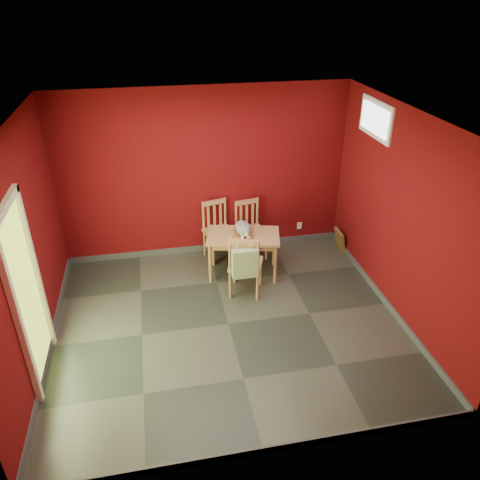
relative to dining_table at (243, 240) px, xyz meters
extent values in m
plane|color=#2D342D|center=(-0.45, -1.18, -0.59)|extent=(4.50, 4.50, 0.00)
plane|color=#59090C|center=(-0.45, 0.82, 0.76)|extent=(4.50, 0.00, 4.50)
plane|color=#59090C|center=(-0.45, -3.18, 0.76)|extent=(4.50, 0.00, 4.50)
plane|color=#59090C|center=(-2.70, -1.18, 0.76)|extent=(0.00, 4.00, 4.00)
plane|color=#59090C|center=(1.80, -1.18, 0.76)|extent=(0.00, 4.00, 4.00)
plane|color=white|center=(-0.45, -1.18, 2.11)|extent=(4.50, 4.50, 0.00)
cube|color=#3F4244|center=(-0.45, 0.81, -0.54)|extent=(4.50, 0.02, 0.10)
cube|color=#3F4244|center=(-0.45, -3.17, -0.54)|extent=(4.50, 0.02, 0.10)
cube|color=#3F4244|center=(-2.68, -1.18, -0.54)|extent=(0.03, 4.00, 0.10)
cube|color=#3F4244|center=(1.79, -1.18, -0.54)|extent=(0.03, 4.00, 0.10)
cube|color=#B7D838|center=(-2.68, -1.58, 0.44)|extent=(0.02, 0.85, 2.05)
cube|color=white|center=(-2.66, -2.05, 0.48)|extent=(0.06, 0.08, 2.13)
cube|color=white|center=(-2.66, -1.12, 0.48)|extent=(0.06, 0.08, 2.13)
cube|color=white|center=(-2.66, -1.58, 1.50)|extent=(0.06, 1.01, 0.08)
cube|color=white|center=(1.79, -0.18, 1.76)|extent=(0.03, 0.90, 0.50)
cube|color=white|center=(1.76, -0.18, 1.76)|extent=(0.02, 0.76, 0.36)
cube|color=silver|center=(1.15, 0.81, -0.29)|extent=(0.08, 0.02, 0.12)
cube|color=#AD7C51|center=(0.00, 0.00, 0.07)|extent=(1.19, 0.85, 0.04)
cube|color=#AD7C51|center=(0.00, 0.00, 0.00)|extent=(1.06, 0.72, 0.09)
cylinder|color=#AD7C51|center=(-0.53, -0.14, -0.27)|extent=(0.05, 0.05, 0.63)
cylinder|color=#AD7C51|center=(-0.41, 0.36, -0.27)|extent=(0.05, 0.05, 0.63)
cylinder|color=#AD7C51|center=(0.41, -0.36, -0.27)|extent=(0.05, 0.05, 0.63)
cylinder|color=#AD7C51|center=(0.53, 0.14, -0.27)|extent=(0.05, 0.05, 0.63)
cube|color=#A24E29|center=(0.00, 0.00, 0.09)|extent=(0.43, 0.67, 0.01)
cube|color=#A24E29|center=(0.00, -0.31, -0.07)|extent=(0.29, 0.08, 0.31)
cube|color=#AD7C51|center=(-0.28, 0.54, -0.13)|extent=(0.54, 0.54, 0.04)
cylinder|color=#AD7C51|center=(-0.42, 0.31, -0.37)|extent=(0.04, 0.04, 0.43)
cylinder|color=#AD7C51|center=(-0.51, 0.68, -0.37)|extent=(0.04, 0.04, 0.43)
cylinder|color=#AD7C51|center=(-0.05, 0.40, -0.37)|extent=(0.04, 0.04, 0.43)
cylinder|color=#AD7C51|center=(-0.14, 0.77, -0.37)|extent=(0.04, 0.04, 0.43)
cylinder|color=#AD7C51|center=(-0.51, 0.68, 0.13)|extent=(0.04, 0.04, 0.48)
cylinder|color=#AD7C51|center=(-0.14, 0.77, 0.13)|extent=(0.04, 0.04, 0.48)
cube|color=#AD7C51|center=(-0.32, 0.72, 0.32)|extent=(0.40, 0.13, 0.07)
cube|color=#AD7C51|center=(-0.43, 0.70, 0.08)|extent=(0.04, 0.03, 0.37)
cube|color=#AD7C51|center=(-0.32, 0.72, 0.08)|extent=(0.04, 0.03, 0.37)
cube|color=#AD7C51|center=(-0.22, 0.75, 0.08)|extent=(0.04, 0.03, 0.37)
cube|color=#AD7C51|center=(0.23, 0.48, -0.14)|extent=(0.52, 0.52, 0.04)
cylinder|color=#AD7C51|center=(0.09, 0.26, -0.37)|extent=(0.04, 0.04, 0.43)
cylinder|color=#AD7C51|center=(0.01, 0.63, -0.37)|extent=(0.04, 0.04, 0.43)
cylinder|color=#AD7C51|center=(0.46, 0.33, -0.37)|extent=(0.04, 0.04, 0.43)
cylinder|color=#AD7C51|center=(0.38, 0.70, -0.37)|extent=(0.04, 0.04, 0.43)
cylinder|color=#AD7C51|center=(0.01, 0.63, 0.12)|extent=(0.04, 0.04, 0.47)
cylinder|color=#AD7C51|center=(0.38, 0.70, 0.12)|extent=(0.04, 0.04, 0.47)
cube|color=#AD7C51|center=(0.20, 0.66, 0.31)|extent=(0.39, 0.12, 0.07)
cube|color=#AD7C51|center=(0.09, 0.64, 0.07)|extent=(0.04, 0.03, 0.36)
cube|color=#AD7C51|center=(0.20, 0.66, 0.07)|extent=(0.04, 0.03, 0.36)
cube|color=#AD7C51|center=(0.30, 0.68, 0.07)|extent=(0.04, 0.03, 0.36)
cube|color=#AD7C51|center=(-0.06, -0.49, -0.12)|extent=(0.58, 0.58, 0.04)
cylinder|color=#AD7C51|center=(0.18, -0.37, -0.37)|extent=(0.04, 0.04, 0.44)
cylinder|color=#AD7C51|center=(0.05, -0.73, -0.37)|extent=(0.04, 0.04, 0.44)
cylinder|color=#AD7C51|center=(-0.18, -0.24, -0.37)|extent=(0.04, 0.04, 0.44)
cylinder|color=#AD7C51|center=(-0.31, -0.60, -0.37)|extent=(0.04, 0.04, 0.44)
cylinder|color=#AD7C51|center=(0.05, -0.73, 0.14)|extent=(0.04, 0.04, 0.48)
cylinder|color=#AD7C51|center=(-0.31, -0.60, 0.14)|extent=(0.04, 0.04, 0.48)
cube|color=#AD7C51|center=(-0.13, -0.67, 0.34)|extent=(0.40, 0.17, 0.08)
cube|color=#AD7C51|center=(-0.03, -0.71, 0.10)|extent=(0.04, 0.03, 0.38)
cube|color=#AD7C51|center=(-0.13, -0.67, 0.10)|extent=(0.04, 0.03, 0.38)
cube|color=#AD7C51|center=(-0.23, -0.63, 0.10)|extent=(0.04, 0.03, 0.38)
cube|color=#8DB272|center=(-0.13, -0.75, 0.05)|extent=(0.35, 0.11, 0.42)
cylinder|color=#8DB272|center=(-0.23, -0.69, 0.32)|extent=(0.02, 0.18, 0.02)
cylinder|color=#8DB272|center=(-0.03, -0.69, 0.32)|extent=(0.02, 0.18, 0.02)
cube|color=brown|center=(1.74, 0.40, -0.41)|extent=(0.12, 0.35, 0.35)
cube|color=black|center=(1.74, 0.40, -0.41)|extent=(0.08, 0.24, 0.24)
camera|label=1|loc=(-1.25, -6.00, 3.39)|focal=35.00mm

